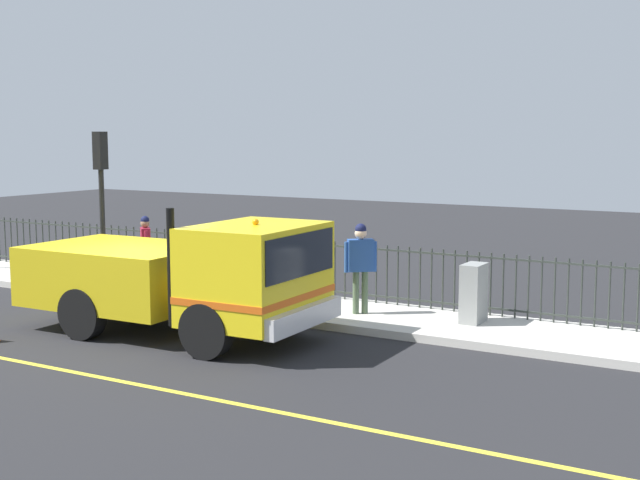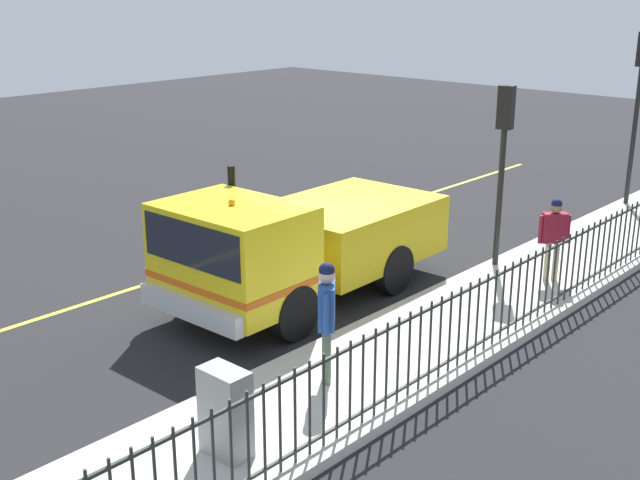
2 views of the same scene
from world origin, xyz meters
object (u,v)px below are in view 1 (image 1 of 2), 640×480
(utility_cabinet, at_px, (474,293))
(worker_standing, at_px, (361,259))
(work_truck, at_px, (192,273))
(pedestrian_distant, at_px, (146,242))
(traffic_light_near, at_px, (101,178))

(utility_cabinet, bearing_deg, worker_standing, 99.25)
(work_truck, xyz_separation_m, pedestrian_distant, (3.21, 3.98, -0.04))
(pedestrian_distant, height_order, traffic_light_near, traffic_light_near)
(pedestrian_distant, relative_size, utility_cabinet, 1.44)
(work_truck, distance_m, worker_standing, 3.46)
(work_truck, distance_m, utility_cabinet, 5.37)
(work_truck, relative_size, worker_standing, 3.25)
(worker_standing, bearing_deg, work_truck, 12.97)
(work_truck, xyz_separation_m, utility_cabinet, (3.13, -4.35, -0.48))
(worker_standing, distance_m, pedestrian_distant, 6.08)
(worker_standing, xyz_separation_m, utility_cabinet, (0.37, -2.26, -0.55))
(worker_standing, height_order, traffic_light_near, traffic_light_near)
(worker_standing, xyz_separation_m, pedestrian_distant, (0.45, 6.06, -0.11))
(traffic_light_near, xyz_separation_m, utility_cabinet, (1.21, -8.44, -2.04))
(work_truck, height_order, pedestrian_distant, work_truck)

